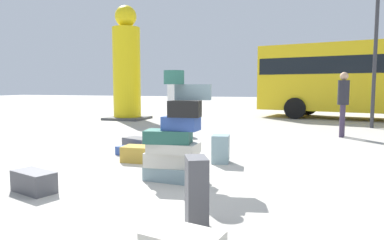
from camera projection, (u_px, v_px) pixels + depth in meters
name	position (u px, v px, depth m)	size (l,w,h in m)	color
ground_plane	(173.00, 181.00, 5.18)	(80.00, 80.00, 0.00)	#ADA89E
suitcase_tower	(176.00, 139.00, 5.18)	(0.95, 0.74, 1.62)	gray
suitcase_charcoal_foreground_far	(34.00, 182.00, 4.64)	(0.62, 0.31, 0.28)	#4C4C51
suitcase_slate_left_side	(221.00, 149.00, 6.40)	(0.30, 0.34, 0.51)	gray
suitcase_navy_foreground_near	(135.00, 152.00, 7.05)	(0.78, 0.37, 0.17)	#334F99
suitcase_tan_white_trunk	(139.00, 154.00, 6.51)	(0.57, 0.41, 0.29)	#B28C33
suitcase_charcoal_upright_blue	(196.00, 193.00, 3.46)	(0.20, 0.33, 0.71)	#4C4C51
suitcase_charcoal_behind_tower	(138.00, 144.00, 7.65)	(0.62, 0.38, 0.28)	#4C4C51
person_bearded_onlooker	(343.00, 98.00, 9.60)	(0.30, 0.34, 1.77)	#3F334C
person_tourist_with_camera	(172.00, 99.00, 10.69)	(0.30, 0.31, 1.69)	brown
yellow_dummy_statue	(127.00, 69.00, 14.63)	(1.60, 1.60, 4.68)	yellow
parked_bus	(383.00, 75.00, 14.27)	(10.07, 4.59, 3.15)	yellow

